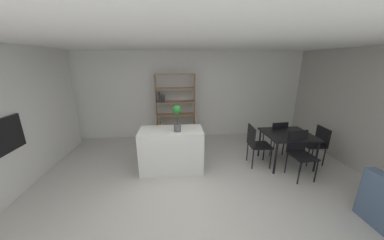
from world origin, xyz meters
name	(u,v)px	position (x,y,z in m)	size (l,w,h in m)	color
ground_plane	(190,199)	(0.00, 0.00, 0.00)	(10.22, 10.22, 0.00)	beige
ceiling_slab	(190,36)	(0.00, 0.00, 2.61)	(7.42, 6.18, 0.06)	white
back_partition	(182,95)	(0.00, 3.06, 1.29)	(7.42, 0.06, 2.58)	silver
built_in_oven	(8,134)	(-2.99, 0.45, 1.13)	(0.06, 0.57, 0.58)	black
kitchen_island	(172,150)	(-0.32, 1.02, 0.46)	(1.32, 0.65, 0.92)	silver
potted_plant_on_island	(177,116)	(-0.18, 0.91, 1.24)	(0.17, 0.17, 0.54)	#4C4C51
open_bookshelf	(174,108)	(-0.26, 2.71, 0.99)	(1.12, 0.34, 1.96)	#997551
dining_table	(288,137)	(2.28, 1.05, 0.66)	(1.02, 0.92, 0.74)	black
dining_chair_near	(300,150)	(2.27, 0.57, 0.57)	(0.46, 0.49, 0.94)	black
dining_chair_window_side	(317,142)	(3.00, 1.04, 0.52)	(0.45, 0.45, 0.86)	black
dining_chair_island_side	(256,142)	(1.55, 1.05, 0.56)	(0.48, 0.47, 0.93)	black
dining_chair_far	(276,134)	(2.29, 1.54, 0.54)	(0.45, 0.47, 0.87)	black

